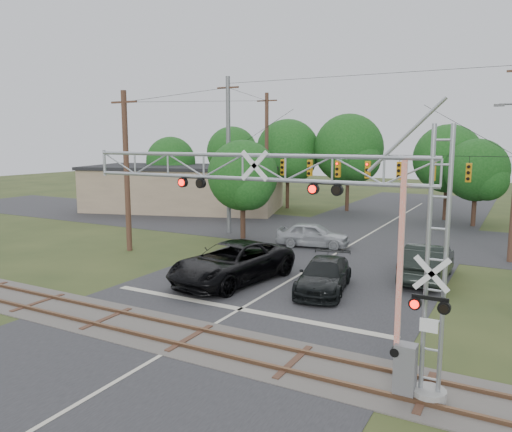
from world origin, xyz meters
The scene contains 13 objects.
ground centered at (0.00, 0.00, 0.00)m, with size 160.00×160.00×0.00m, color #2C3B1B.
road_main centered at (0.00, 10.00, 0.01)m, with size 14.00×90.00×0.02m, color #28282B.
road_cross centered at (0.00, 24.00, 0.01)m, with size 90.00×12.00×0.02m, color #28282B.
railroad_track centered at (0.00, 2.00, 0.03)m, with size 90.00×3.20×0.17m.
crossing_gantry centered at (4.62, 1.64, 4.62)m, with size 12.12×0.94×7.36m.
traffic_signal_span centered at (0.85, 20.00, 5.59)m, with size 19.34×0.36×11.50m.
pickup_black centered at (-2.43, 8.85, 0.98)m, with size 3.24×7.03×1.95m, color black.
car_dark centered at (2.10, 9.60, 0.75)m, with size 2.09×5.14×1.49m, color black.
sedan_silver centered at (-2.05, 18.39, 0.81)m, with size 1.90×4.73×1.61m, color #A4A8AC.
suv_dark centered at (5.97, 13.79, 0.92)m, with size 1.94×5.57×1.84m, color black.
commercial_building centered at (-20.11, 28.78, 2.21)m, with size 20.89×14.83×4.41m.
utility_poles centered at (2.32, 23.39, 5.63)m, with size 26.06×28.82×11.78m.
treeline centered at (0.63, 34.17, 5.50)m, with size 52.09×26.71×9.83m.
Camera 1 is at (10.06, -11.56, 6.96)m, focal length 35.00 mm.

